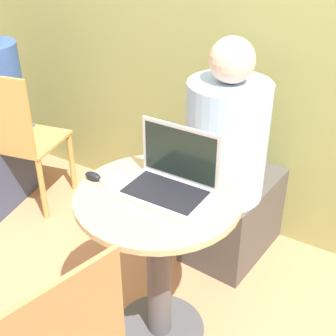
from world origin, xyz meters
TOP-DOWN VIEW (x-y plane):
  - ground_plane at (0.00, 0.00)m, footprint 12.00×12.00m
  - back_wall at (0.00, 1.00)m, footprint 7.00×0.05m
  - round_table at (0.00, 0.00)m, footprint 0.65×0.65m
  - laptop at (0.03, 0.05)m, footprint 0.34×0.23m
  - cell_phone at (-0.20, -0.02)m, footprint 0.09×0.11m
  - computer_mouse at (-0.28, -0.04)m, footprint 0.08×0.04m
  - person_seated at (0.02, 0.64)m, footprint 0.41×0.62m
  - chair_background at (-1.28, 0.43)m, footprint 0.48×0.48m

SIDE VIEW (x-z plane):
  - ground_plane at x=0.00m, z-range 0.00..0.00m
  - chair_background at x=-1.28m, z-range 0.01..0.92m
  - round_table at x=0.00m, z-range 0.12..0.88m
  - person_seated at x=0.02m, z-range -0.11..1.13m
  - cell_phone at x=-0.20m, z-range 0.76..0.78m
  - computer_mouse at x=-0.28m, z-range 0.76..0.80m
  - laptop at x=0.03m, z-range 0.69..0.95m
  - back_wall at x=0.00m, z-range 0.00..2.60m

